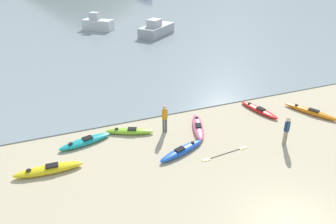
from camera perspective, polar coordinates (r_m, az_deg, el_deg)
bay_water at (r=53.65m, az=-13.55°, el=16.00°), size 160.00×70.00×0.06m
kayak_on_sand_0 at (r=18.46m, az=-14.21°, el=-4.96°), size 3.02×1.37×0.34m
kayak_on_sand_1 at (r=19.36m, az=5.25°, el=-2.54°), size 1.64×3.08×0.35m
kayak_on_sand_2 at (r=22.09m, az=15.54°, el=0.39°), size 1.27×3.13×0.30m
kayak_on_sand_3 at (r=18.97m, az=-6.66°, el=-3.33°), size 2.78×1.64×0.33m
kayak_on_sand_4 at (r=22.93m, az=23.58°, el=0.08°), size 2.00×3.47×0.34m
kayak_on_sand_5 at (r=16.79m, az=-20.02°, el=-9.35°), size 3.23×0.80×0.38m
kayak_on_sand_6 at (r=17.15m, az=2.42°, el=-6.73°), size 2.99×1.58×0.34m
person_near_foreground at (r=18.57m, az=19.96°, el=-2.83°), size 0.33×0.25×1.63m
person_near_waterline at (r=18.59m, az=-0.57°, el=-0.87°), size 0.34×0.26×1.70m
moored_boat_1 at (r=43.78m, az=-12.16°, el=14.80°), size 3.94×3.63×2.13m
moored_boat_4 at (r=40.08m, az=-2.05°, el=14.17°), size 5.30×4.93×1.95m
loose_paddle at (r=17.39m, az=9.89°, el=-7.16°), size 2.78×0.45×0.03m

